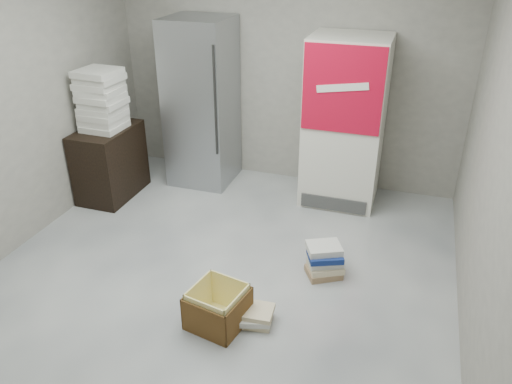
{
  "coord_description": "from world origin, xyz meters",
  "views": [
    {
      "loc": [
        1.43,
        -2.95,
        2.69
      ],
      "look_at": [
        0.23,
        0.7,
        0.69
      ],
      "focal_mm": 35.0,
      "sensor_mm": 36.0,
      "label": 1
    }
  ],
  "objects_px": {
    "coke_cooler": "(345,122)",
    "phonebook_stack_main": "(325,261)",
    "cardboard_box": "(218,309)",
    "wood_shelf": "(110,162)",
    "steel_fridge": "(202,103)"
  },
  "relations": [
    {
      "from": "coke_cooler",
      "to": "wood_shelf",
      "type": "xyz_separation_m",
      "value": [
        -2.48,
        -0.72,
        -0.5
      ]
    },
    {
      "from": "coke_cooler",
      "to": "cardboard_box",
      "type": "bearing_deg",
      "value": -102.57
    },
    {
      "from": "cardboard_box",
      "to": "wood_shelf",
      "type": "bearing_deg",
      "value": 151.54
    },
    {
      "from": "wood_shelf",
      "to": "cardboard_box",
      "type": "bearing_deg",
      "value": -39.68
    },
    {
      "from": "steel_fridge",
      "to": "phonebook_stack_main",
      "type": "relative_size",
      "value": 4.89
    },
    {
      "from": "phonebook_stack_main",
      "to": "wood_shelf",
      "type": "bearing_deg",
      "value": 141.44
    },
    {
      "from": "phonebook_stack_main",
      "to": "cardboard_box",
      "type": "height_order",
      "value": "cardboard_box"
    },
    {
      "from": "coke_cooler",
      "to": "cardboard_box",
      "type": "distance_m",
      "value": 2.53
    },
    {
      "from": "steel_fridge",
      "to": "wood_shelf",
      "type": "bearing_deg",
      "value": -138.69
    },
    {
      "from": "coke_cooler",
      "to": "cardboard_box",
      "type": "height_order",
      "value": "coke_cooler"
    },
    {
      "from": "steel_fridge",
      "to": "cardboard_box",
      "type": "bearing_deg",
      "value": -64.42
    },
    {
      "from": "wood_shelf",
      "to": "phonebook_stack_main",
      "type": "distance_m",
      "value": 2.73
    },
    {
      "from": "steel_fridge",
      "to": "cardboard_box",
      "type": "distance_m",
      "value": 2.73
    },
    {
      "from": "coke_cooler",
      "to": "phonebook_stack_main",
      "type": "xyz_separation_m",
      "value": [
        0.13,
        -1.48,
        -0.76
      ]
    },
    {
      "from": "wood_shelf",
      "to": "phonebook_stack_main",
      "type": "bearing_deg",
      "value": -16.16
    }
  ]
}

